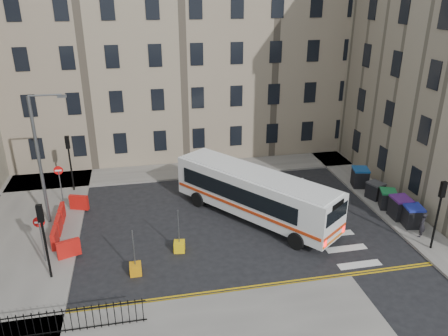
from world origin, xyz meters
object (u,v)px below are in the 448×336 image
object	(u,v)px
wheelie_bin_a	(412,216)
wheelie_bin_b	(400,207)
pedestrian	(422,225)
bollard_yellow	(179,246)
wheelie_bin_c	(387,199)
bus	(255,193)
bollard_chevron	(136,269)
wheelie_bin_e	(360,177)
streetlamp	(39,159)
wheelie_bin_d	(375,190)

from	to	relation	value
wheelie_bin_a	wheelie_bin_b	size ratio (longest dim) A/B	0.98
pedestrian	bollard_yellow	size ratio (longest dim) A/B	2.53
wheelie_bin_a	wheelie_bin_c	size ratio (longest dim) A/B	0.97
bus	wheelie_bin_c	bearing A→B (deg)	-41.21
wheelie_bin_a	bollard_chevron	bearing A→B (deg)	-165.44
wheelie_bin_a	wheelie_bin_b	xyz separation A→B (m)	(-0.15, 1.10, 0.03)
wheelie_bin_e	bus	bearing A→B (deg)	-148.16
streetlamp	pedestrian	xyz separation A→B (m)	(21.76, -6.27, -3.43)
bus	wheelie_bin_a	bearing A→B (deg)	-55.87
wheelie_bin_a	bollard_yellow	size ratio (longest dim) A/B	2.28
wheelie_bin_c	bollard_chevron	world-z (taller)	wheelie_bin_c
wheelie_bin_b	wheelie_bin_d	distance (m)	2.83
wheelie_bin_d	wheelie_bin_e	size ratio (longest dim) A/B	0.89
bus	wheelie_bin_b	bearing A→B (deg)	-49.73
wheelie_bin_a	pedestrian	xyz separation A→B (m)	(-0.19, -1.24, 0.09)
wheelie_bin_d	bollard_yellow	bearing A→B (deg)	174.00
wheelie_bin_e	pedestrian	bearing A→B (deg)	-74.66
pedestrian	bollard_yellow	bearing A→B (deg)	-46.00
wheelie_bin_e	pedestrian	world-z (taller)	pedestrian
bus	wheelie_bin_e	xyz separation A→B (m)	(8.82, 2.82, -0.93)
bus	wheelie_bin_a	world-z (taller)	bus
bollard_chevron	pedestrian	bearing A→B (deg)	0.53
bus	wheelie_bin_b	xyz separation A→B (m)	(9.01, -2.08, -0.93)
wheelie_bin_e	bollard_yellow	size ratio (longest dim) A/B	2.48
bus	pedestrian	size ratio (longest dim) A/B	6.99
bus	wheelie_bin_e	bearing A→B (deg)	-19.01
streetlamp	pedestrian	world-z (taller)	streetlamp
streetlamp	wheelie_bin_d	xyz separation A→B (m)	(21.69, -1.10, -3.60)
bus	bollard_chevron	bearing A→B (deg)	174.34
wheelie_bin_b	pedestrian	xyz separation A→B (m)	(-0.04, -2.33, 0.06)
wheelie_bin_b	bollard_yellow	size ratio (longest dim) A/B	2.32
bollard_yellow	bollard_chevron	world-z (taller)	same
bus	streetlamp	bearing A→B (deg)	135.01
wheelie_bin_c	wheelie_bin_e	size ratio (longest dim) A/B	0.94
streetlamp	wheelie_bin_d	distance (m)	22.01
wheelie_bin_b	wheelie_bin_e	bearing A→B (deg)	94.98
wheelie_bin_e	bollard_yellow	distance (m)	15.08
wheelie_bin_d	bollard_chevron	world-z (taller)	wheelie_bin_d
wheelie_bin_a	pedestrian	bearing A→B (deg)	-88.83
bus	bollard_yellow	distance (m)	6.07
pedestrian	wheelie_bin_c	bearing A→B (deg)	-129.77
wheelie_bin_a	bollard_yellow	xyz separation A→B (m)	(-14.28, 0.28, -0.52)
wheelie_bin_e	bollard_chevron	distance (m)	17.99
wheelie_bin_b	bus	bearing A→B (deg)	169.69
wheelie_bin_e	pedestrian	distance (m)	7.24
bus	wheelie_bin_c	xyz separation A→B (m)	(8.97, -0.70, -1.01)
bus	wheelie_bin_c	size ratio (longest dim) A/B	7.57
wheelie_bin_b	bollard_chevron	distance (m)	16.78
wheelie_bin_c	wheelie_bin_d	bearing A→B (deg)	113.69
wheelie_bin_d	pedestrian	xyz separation A→B (m)	(0.08, -5.16, 0.17)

